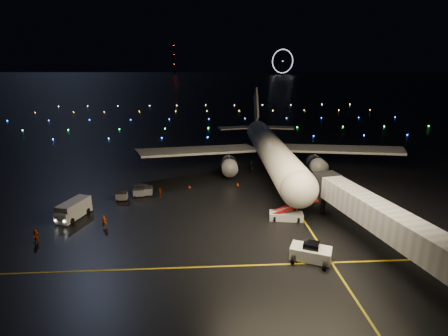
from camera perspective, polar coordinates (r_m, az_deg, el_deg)
The scene contains 21 objects.
ground at distance 345.10m, azimuth -3.23°, elevation 12.93°, with size 2000.00×2000.00×0.00m, color black.
lane_centre at distance 64.92m, azimuth 9.58°, elevation -3.30°, with size 0.25×80.00×0.02m, color gold.
lane_cross at distance 40.81m, azimuth -6.77°, elevation -15.86°, with size 60.00×0.25×0.02m, color gold.
airliner at distance 75.01m, azimuth 7.41°, elevation 5.75°, with size 55.77×52.98×15.80m, color silver, non-canonical shape.
pushback_tug at distance 42.70m, azimuth 14.00°, elevation -13.02°, with size 4.57×2.39×2.18m, color silver.
belt_loader at distance 51.82m, azimuth 10.17°, elevation -6.54°, with size 7.07×1.93×3.43m, color silver, non-canonical shape.
service_truck at distance 56.46m, azimuth -23.27°, elevation -6.17°, with size 2.21×7.01×2.58m, color silver.
crew_a at distance 51.55m, azimuth -18.96°, elevation -8.32°, with size 0.67×0.44×1.83m, color #DE4A12.
crew_b at distance 50.88m, azimuth -28.34°, elevation -9.80°, with size 0.91×0.71×1.87m, color #DE4A12.
crew_c at distance 60.47m, azimuth -10.38°, elevation -3.98°, with size 1.02×0.43×1.75m, color #DE4A12.
safety_cone_0 at distance 65.63m, azimuth 2.26°, elevation -2.63°, with size 0.44×0.44×0.50m, color #F32C00.
safety_cone_1 at distance 73.90m, azimuth -0.21°, elevation -0.41°, with size 0.40×0.40×0.46m, color #F32C00.
safety_cone_2 at distance 64.56m, azimuth -5.67°, elevation -3.01°, with size 0.47×0.47×0.53m, color #F32C00.
safety_cone_3 at distance 80.85m, azimuth -12.97°, elevation 0.67°, with size 0.43×0.43×0.49m, color #F32C00.
ferris_wheel at distance 783.64m, azimuth 9.55°, elevation 16.67°, with size 50.00×4.00×52.00m, color black, non-canonical shape.
radio_mast at distance 786.57m, azimuth -8.13°, elevation 17.17°, with size 1.80×1.80×64.00m, color black.
taxiway_lights at distance 151.97m, azimuth -2.62°, elevation 8.38°, with size 164.00×92.00×0.36m, color black, non-canonical shape.
baggage_cart_0 at distance 61.89m, azimuth -12.52°, elevation -3.68°, with size 1.92×1.34×1.63m, color gray.
baggage_cart_1 at distance 61.69m, azimuth -13.75°, elevation -3.85°, with size 1.87×1.31×1.59m, color gray.
baggage_cart_2 at distance 62.29m, azimuth -13.42°, elevation -3.54°, with size 2.08×1.46×1.77m, color gray.
baggage_cart_3 at distance 60.80m, azimuth -16.36°, elevation -4.38°, with size 1.83×1.28×1.56m, color gray.
Camera 1 is at (-2.51, -44.40, 21.83)m, focal length 28.00 mm.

